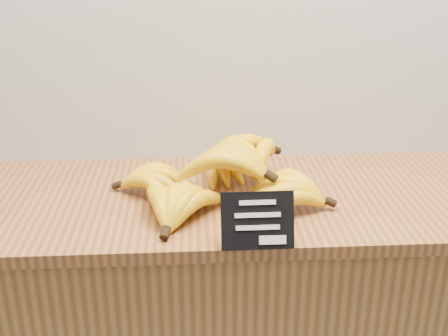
% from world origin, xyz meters
% --- Properties ---
extents(counter_top, '(1.42, 0.54, 0.03)m').
position_xyz_m(counter_top, '(0.06, 2.75, 0.92)').
color(counter_top, '#925A2D').
rests_on(counter_top, counter).
extents(chalkboard_sign, '(0.15, 0.04, 0.12)m').
position_xyz_m(chalkboard_sign, '(0.12, 2.50, 0.99)').
color(chalkboard_sign, black).
rests_on(chalkboard_sign, counter_top).
extents(banana_pile, '(0.52, 0.43, 0.13)m').
position_xyz_m(banana_pile, '(0.06, 2.73, 0.99)').
color(banana_pile, '#ECB809').
rests_on(banana_pile, counter_top).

